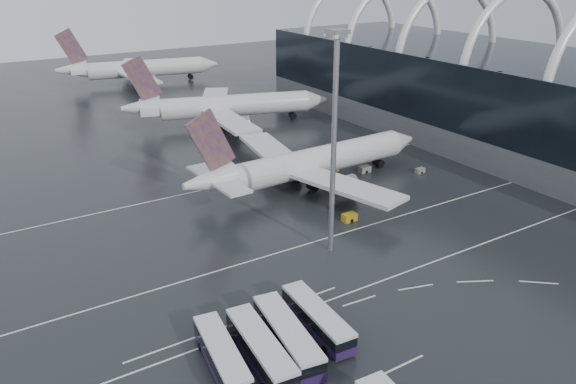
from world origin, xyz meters
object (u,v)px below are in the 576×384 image
gse_cart_belly_a (377,192)px  gse_cart_belly_c (349,217)px  airliner_gate_b (225,107)px  airliner_gate_c (137,69)px  gse_cart_belly_b (365,169)px  bus_row_near_b (261,349)px  gse_cart_belly_d (420,171)px  floodlight_mast (335,119)px  bus_row_near_d (317,318)px  airliner_main (308,164)px  bus_row_near_a (222,356)px  bus_row_near_c (287,336)px  gse_cart_belly_e (333,168)px

gse_cart_belly_a → gse_cart_belly_c: 12.45m
airliner_gate_b → gse_cart_belly_a: size_ratio=27.77×
airliner_gate_c → gse_cart_belly_b: 109.48m
gse_cart_belly_a → gse_cart_belly_b: (5.57, 10.44, 0.12)m
gse_cart_belly_c → airliner_gate_b: bearing=82.3°
bus_row_near_b → gse_cart_belly_d: (55.13, 32.81, -1.24)m
gse_cart_belly_b → gse_cart_belly_d: 11.05m
airliner_gate_b → airliner_gate_c: 62.16m
floodlight_mast → airliner_gate_c: bearing=83.8°
floodlight_mast → gse_cart_belly_c: bearing=37.0°
airliner_gate_b → bus_row_near_d: airliner_gate_b is taller
airliner_main → floodlight_mast: size_ratio=1.66×
bus_row_near_b → gse_cart_belly_b: size_ratio=5.63×
bus_row_near_a → bus_row_near_c: bearing=-89.7°
bus_row_near_b → bus_row_near_d: bearing=-74.3°
bus_row_near_c → floodlight_mast: floodlight_mast is taller
bus_row_near_b → gse_cart_belly_e: 59.33m
gse_cart_belly_c → floodlight_mast: bearing=-143.0°
airliner_gate_b → airliner_main: bearing=-80.3°
bus_row_near_a → gse_cart_belly_e: size_ratio=5.86×
bus_row_near_c → gse_cart_belly_d: 61.01m
airliner_gate_c → gse_cart_belly_b: bearing=-73.1°
gse_cart_belly_c → gse_cart_belly_d: gse_cart_belly_c is taller
gse_cart_belly_d → gse_cart_belly_e: size_ratio=0.89×
gse_cart_belly_a → gse_cart_belly_c: gse_cart_belly_c is taller
gse_cart_belly_c → gse_cart_belly_e: gse_cart_belly_c is taller
bus_row_near_d → gse_cart_belly_a: 42.11m
gse_cart_belly_b → gse_cart_belly_e: (-5.04, 3.86, -0.06)m
bus_row_near_a → gse_cart_belly_d: bus_row_near_a is taller
bus_row_near_a → bus_row_near_b: 4.12m
gse_cart_belly_e → airliner_main: bearing=-156.4°
bus_row_near_a → gse_cart_belly_e: 61.18m
airliner_gate_b → bus_row_near_b: bearing=-97.2°
bus_row_near_d → gse_cart_belly_b: bearing=-41.2°
floodlight_mast → gse_cart_belly_d: bearing=25.8°
floodlight_mast → gse_cart_belly_a: size_ratio=16.72×
airliner_gate_b → gse_cart_belly_c: size_ratio=21.89×
airliner_main → bus_row_near_c: size_ratio=3.85×
airliner_gate_c → bus_row_near_a: bearing=-93.7°
bus_row_near_b → gse_cart_belly_e: (40.97, 42.89, -1.18)m
gse_cart_belly_e → bus_row_near_b: bearing=-133.7°
airliner_gate_c → bus_row_near_a: 151.80m
airliner_main → airliner_gate_c: bearing=86.1°
airliner_gate_b → gse_cart_belly_b: 47.62m
bus_row_near_d → gse_cart_belly_d: 56.39m
bus_row_near_b → airliner_gate_c: bearing=-7.6°
bus_row_near_c → gse_cart_belly_b: (42.49, 38.74, -1.16)m
airliner_main → bus_row_near_b: 50.83m
bus_row_near_c → bus_row_near_b: bearing=103.2°
bus_row_near_c → gse_cart_belly_e: size_ratio=6.43×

